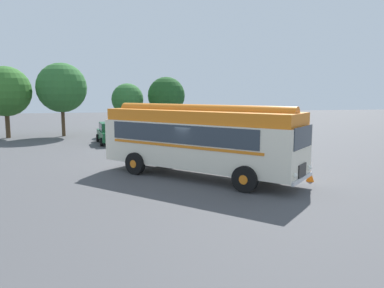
% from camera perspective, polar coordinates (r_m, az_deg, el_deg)
% --- Properties ---
extents(ground_plane, '(120.00, 120.00, 0.00)m').
position_cam_1_polar(ground_plane, '(18.16, 0.90, -5.00)').
color(ground_plane, '#474749').
extents(vintage_bus, '(8.77, 8.94, 3.49)m').
position_cam_1_polar(vintage_bus, '(17.79, 1.02, 0.92)').
color(vintage_bus, silver).
rests_on(vintage_bus, ground).
extents(car_near_left, '(2.40, 4.40, 1.66)m').
position_cam_1_polar(car_near_left, '(30.47, -12.33, 1.68)').
color(car_near_left, '#144C28').
rests_on(car_near_left, ground).
extents(car_mid_left, '(2.22, 4.33, 1.66)m').
position_cam_1_polar(car_mid_left, '(30.71, -6.97, 1.85)').
color(car_mid_left, '#B7BABF').
rests_on(car_mid_left, ground).
extents(car_mid_right, '(2.15, 4.29, 1.66)m').
position_cam_1_polar(car_mid_right, '(30.82, -2.37, 1.92)').
color(car_mid_right, silver).
rests_on(car_mid_right, ground).
extents(box_van, '(2.57, 5.87, 2.50)m').
position_cam_1_polar(box_van, '(32.40, 2.02, 3.13)').
color(box_van, navy).
rests_on(box_van, ground).
extents(tree_far_left, '(4.41, 4.41, 6.34)m').
position_cam_1_polar(tree_far_left, '(37.13, -26.70, 7.10)').
color(tree_far_left, '#4C3823').
rests_on(tree_far_left, ground).
extents(tree_left_of_centre, '(4.51, 4.51, 6.72)m').
position_cam_1_polar(tree_left_of_centre, '(36.58, -19.42, 8.08)').
color(tree_left_of_centre, '#4C3823').
rests_on(tree_left_of_centre, ground).
extents(tree_centre, '(3.05, 3.05, 4.90)m').
position_cam_1_polar(tree_centre, '(36.89, -9.86, 6.73)').
color(tree_centre, '#4C3823').
rests_on(tree_centre, ground).
extents(tree_right_of_centre, '(3.69, 3.69, 5.56)m').
position_cam_1_polar(tree_right_of_centre, '(37.62, -3.82, 7.41)').
color(tree_right_of_centre, '#4C3823').
rests_on(tree_right_of_centre, ground).
extents(traffic_cone, '(0.36, 0.36, 0.55)m').
position_cam_1_polar(traffic_cone, '(18.01, 17.57, -4.59)').
color(traffic_cone, orange).
rests_on(traffic_cone, ground).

